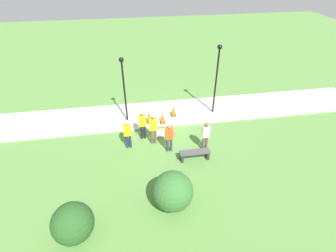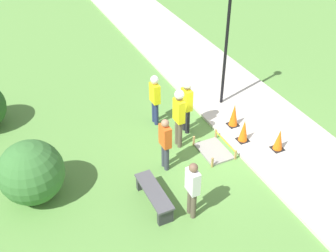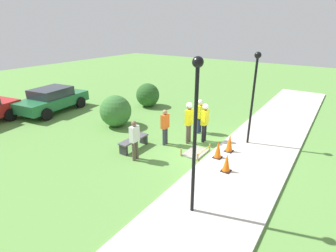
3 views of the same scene
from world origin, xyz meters
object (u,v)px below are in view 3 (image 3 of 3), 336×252
at_px(bystander_in_orange_shirt, 165,125).
at_px(parked_car_green, 52,99).
at_px(worker_supervisor, 189,119).
at_px(worker_trainee, 205,119).
at_px(traffic_cone_near_patch, 227,163).
at_px(traffic_cone_sidewalk_edge, 230,143).
at_px(traffic_cone_far_patch, 218,149).
at_px(lamppost_near, 254,86).
at_px(park_bench, 134,142).
at_px(worker_assistant, 200,113).
at_px(bystander_in_gray_shirt, 135,138).
at_px(lamppost_far, 196,119).

height_order(bystander_in_orange_shirt, parked_car_green, bystander_in_orange_shirt).
distance_m(worker_supervisor, worker_trainee, 0.76).
xyz_separation_m(traffic_cone_near_patch, traffic_cone_sidewalk_edge, (1.60, 0.53, 0.04)).
xyz_separation_m(traffic_cone_far_patch, lamppost_near, (2.12, -0.54, 2.27)).
bearing_deg(lamppost_near, park_bench, 129.04).
height_order(traffic_cone_sidewalk_edge, worker_assistant, worker_assistant).
xyz_separation_m(traffic_cone_far_patch, bystander_in_orange_shirt, (0.02, 2.62, 0.48)).
xyz_separation_m(bystander_in_gray_shirt, lamppost_near, (3.99, -3.33, 1.79)).
xyz_separation_m(park_bench, worker_assistant, (3.28, -1.52, 0.70)).
height_order(traffic_cone_far_patch, worker_assistant, worker_assistant).
bearing_deg(lamppost_far, worker_assistant, 25.83).
bearing_deg(bystander_in_orange_shirt, worker_supervisor, -46.82).
distance_m(worker_assistant, lamppost_far, 6.46).
relative_size(park_bench, bystander_in_orange_shirt, 0.92).
height_order(park_bench, lamppost_far, lamppost_far).
bearing_deg(lamppost_near, traffic_cone_far_patch, 165.83).
height_order(traffic_cone_near_patch, worker_trainee, worker_trainee).
xyz_separation_m(traffic_cone_near_patch, lamppost_near, (2.93, 0.16, 2.29)).
bearing_deg(bystander_in_orange_shirt, worker_assistant, -17.03).
xyz_separation_m(park_bench, parked_car_green, (1.22, 7.78, 0.45)).
bearing_deg(traffic_cone_far_patch, park_bench, 108.15).
bearing_deg(traffic_cone_far_patch, worker_assistant, 42.69).
height_order(traffic_cone_far_patch, parked_car_green, parked_car_green).
height_order(traffic_cone_near_patch, worker_assistant, worker_assistant).
relative_size(worker_assistant, parked_car_green, 0.38).
height_order(traffic_cone_near_patch, lamppost_far, lamppost_far).
bearing_deg(parked_car_green, worker_supervisor, -94.28).
xyz_separation_m(bystander_in_orange_shirt, lamppost_near, (2.10, -3.16, 1.80)).
bearing_deg(lamppost_far, worker_supervisor, 31.24).
bearing_deg(lamppost_far, bystander_in_gray_shirt, 66.10).
height_order(traffic_cone_near_patch, lamppost_near, lamppost_near).
relative_size(traffic_cone_far_patch, traffic_cone_sidewalk_edge, 0.94).
bearing_deg(park_bench, parked_car_green, 81.12).
distance_m(traffic_cone_near_patch, traffic_cone_sidewalk_edge, 1.69).
height_order(traffic_cone_near_patch, parked_car_green, parked_car_green).
xyz_separation_m(traffic_cone_near_patch, parked_car_green, (0.87, 11.97, 0.35)).
xyz_separation_m(bystander_in_orange_shirt, lamppost_far, (-3.44, -3.34, 1.99)).
height_order(traffic_cone_far_patch, lamppost_near, lamppost_near).
distance_m(traffic_cone_near_patch, parked_car_green, 12.01).
distance_m(traffic_cone_near_patch, lamppost_far, 3.61).
height_order(worker_supervisor, worker_assistant, worker_supervisor).
height_order(traffic_cone_far_patch, park_bench, traffic_cone_far_patch).
xyz_separation_m(traffic_cone_sidewalk_edge, worker_supervisor, (-0.03, 1.99, 0.71)).
distance_m(worker_assistant, parked_car_green, 9.53).
height_order(traffic_cone_near_patch, bystander_in_orange_shirt, bystander_in_orange_shirt).
xyz_separation_m(lamppost_far, parked_car_green, (3.49, 11.99, -2.14)).
height_order(traffic_cone_sidewalk_edge, lamppost_far, lamppost_far).
bearing_deg(lamppost_near, worker_assistant, 89.66).
xyz_separation_m(traffic_cone_near_patch, lamppost_far, (-2.62, -0.02, 2.49)).
distance_m(traffic_cone_sidewalk_edge, bystander_in_orange_shirt, 2.93).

